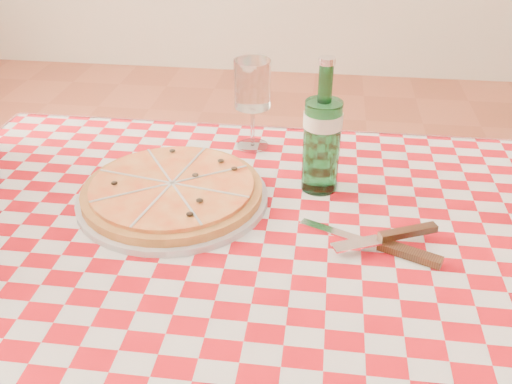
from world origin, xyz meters
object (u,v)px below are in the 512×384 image
dining_table (263,290)px  water_bottle (323,127)px  wine_glass (252,105)px  pizza_plate (172,190)px

dining_table → water_bottle: size_ratio=4.78×
dining_table → wine_glass: 0.40m
dining_table → pizza_plate: bearing=148.3°
dining_table → pizza_plate: size_ratio=3.48×
pizza_plate → water_bottle: 0.29m
water_bottle → dining_table: bearing=-113.3°
wine_glass → dining_table: bearing=-79.3°
dining_table → wine_glass: size_ratio=6.31×
pizza_plate → water_bottle: (0.26, 0.08, 0.10)m
dining_table → water_bottle: (0.08, 0.19, 0.22)m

